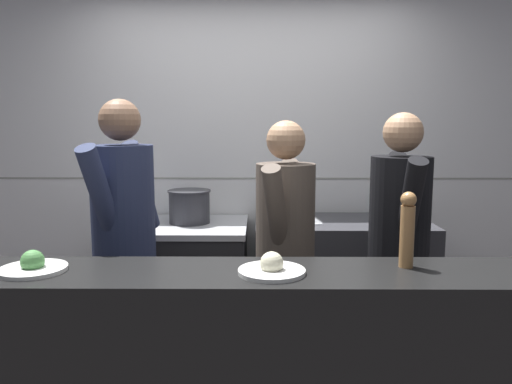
# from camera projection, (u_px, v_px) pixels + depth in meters

# --- Properties ---
(wall_back_tiled) EXTENTS (8.00, 0.06, 2.60)m
(wall_back_tiled) POSITION_uv_depth(u_px,v_px,m) (251.00, 158.00, 3.83)
(wall_back_tiled) COLOR white
(wall_back_tiled) RESTS_ON ground_plane
(oven_range) EXTENTS (0.97, 0.71, 0.87)m
(oven_range) POSITION_uv_depth(u_px,v_px,m) (179.00, 283.00, 3.56)
(oven_range) COLOR #232326
(oven_range) RESTS_ON ground_plane
(prep_counter) EXTENTS (1.21, 0.65, 0.89)m
(prep_counter) POSITION_uv_depth(u_px,v_px,m) (341.00, 283.00, 3.55)
(prep_counter) COLOR #38383D
(prep_counter) RESTS_ON ground_plane
(pass_counter) EXTENTS (3.09, 0.45, 0.96)m
(pass_counter) POSITION_uv_depth(u_px,v_px,m) (276.00, 380.00, 2.14)
(pass_counter) COLOR black
(pass_counter) RESTS_ON ground_plane
(stock_pot) EXTENTS (0.30, 0.30, 0.23)m
(stock_pot) POSITION_uv_depth(u_px,v_px,m) (189.00, 206.00, 3.52)
(stock_pot) COLOR #2D2D33
(stock_pot) RESTS_ON oven_range
(mixing_bowl_steel) EXTENTS (0.25, 0.25, 0.08)m
(mixing_bowl_steel) POSITION_uv_depth(u_px,v_px,m) (304.00, 216.00, 3.45)
(mixing_bowl_steel) COLOR #B7BABF
(mixing_bowl_steel) RESTS_ON prep_counter
(chefs_knife) EXTENTS (0.33, 0.04, 0.02)m
(chefs_knife) POSITION_uv_depth(u_px,v_px,m) (293.00, 223.00, 3.36)
(chefs_knife) COLOR #B7BABF
(chefs_knife) RESTS_ON prep_counter
(plated_dish_main) EXTENTS (0.28, 0.28, 0.10)m
(plated_dish_main) POSITION_uv_depth(u_px,v_px,m) (33.00, 266.00, 2.07)
(plated_dish_main) COLOR white
(plated_dish_main) RESTS_ON pass_counter
(plated_dish_appetiser) EXTENTS (0.28, 0.28, 0.10)m
(plated_dish_appetiser) POSITION_uv_depth(u_px,v_px,m) (272.00, 268.00, 2.04)
(plated_dish_appetiser) COLOR white
(plated_dish_appetiser) RESTS_ON pass_counter
(pepper_mill) EXTENTS (0.07, 0.07, 0.33)m
(pepper_mill) POSITION_uv_depth(u_px,v_px,m) (407.00, 228.00, 2.12)
(pepper_mill) COLOR #AD7A47
(pepper_mill) RESTS_ON pass_counter
(chef_head_cook) EXTENTS (0.43, 0.74, 1.70)m
(chef_head_cook) POSITION_uv_depth(u_px,v_px,m) (124.00, 237.00, 2.77)
(chef_head_cook) COLOR black
(chef_head_cook) RESTS_ON ground_plane
(chef_sous) EXTENTS (0.40, 0.69, 1.59)m
(chef_sous) POSITION_uv_depth(u_px,v_px,m) (285.00, 249.00, 2.74)
(chef_sous) COLOR black
(chef_sous) RESTS_ON ground_plane
(chef_line) EXTENTS (0.34, 0.71, 1.63)m
(chef_line) POSITION_uv_depth(u_px,v_px,m) (399.00, 244.00, 2.77)
(chef_line) COLOR black
(chef_line) RESTS_ON ground_plane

